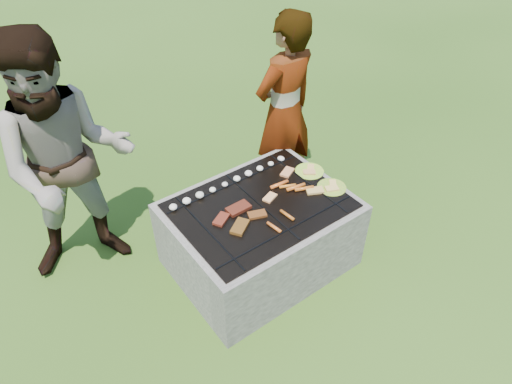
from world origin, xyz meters
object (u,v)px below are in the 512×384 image
Objects in this scene: fire_pit at (260,237)px; bystander at (69,165)px; plate_far at (309,171)px; cook at (284,112)px; plate_near at (332,187)px.

fire_pit is 1.47m from bystander.
plate_far is 0.15× the size of cook.
fire_pit is at bearing 35.65° from cook.
cook is at bearing 9.63° from bystander.
bystander reaches higher than plate_near.
cook reaches higher than plate_near.
bystander reaches higher than cook.
plate_far is 0.14× the size of bystander.
fire_pit is 0.69× the size of bystander.
fire_pit is at bearing 163.67° from plate_near.
cook is at bearing 73.43° from plate_far.
plate_near is at bearing -16.33° from fire_pit.
plate_far is (0.56, 0.09, 0.33)m from fire_pit.
plate_near is (0.56, -0.16, 0.33)m from fire_pit.
plate_near is at bearing 73.97° from cook.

